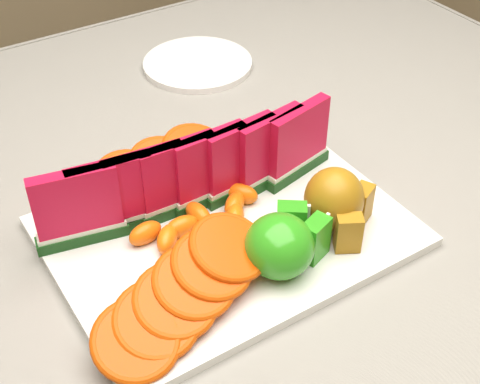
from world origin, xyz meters
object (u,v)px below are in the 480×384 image
object	(u,v)px
side_plate	(198,64)
platter	(227,231)
apple_cluster	(284,243)
pear_cluster	(337,201)

from	to	relation	value
side_plate	platter	bearing A→B (deg)	-114.98
apple_cluster	side_plate	bearing A→B (deg)	71.33
pear_cluster	side_plate	distance (m)	0.45
apple_cluster	pear_cluster	xyz separation A→B (m)	(0.09, 0.02, 0.01)
platter	side_plate	xyz separation A→B (m)	(0.17, 0.37, -0.00)
pear_cluster	side_plate	bearing A→B (deg)	81.28
apple_cluster	pear_cluster	distance (m)	0.09
apple_cluster	side_plate	size ratio (longest dim) A/B	0.54
platter	pear_cluster	bearing A→B (deg)	-31.65
platter	apple_cluster	distance (m)	0.09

